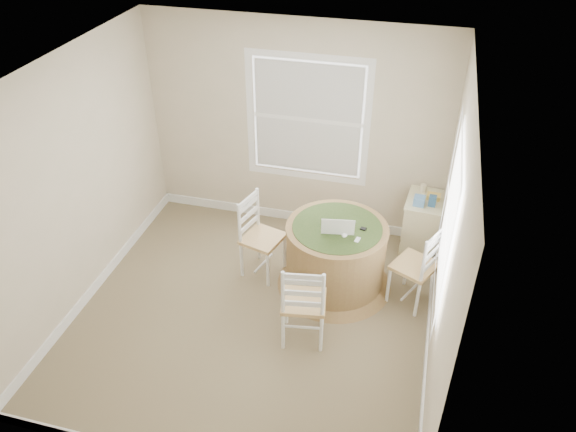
% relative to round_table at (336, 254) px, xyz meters
% --- Properties ---
extents(room, '(3.64, 3.64, 2.64)m').
position_rel_round_table_xyz_m(room, '(-0.57, -0.53, 0.87)').
color(room, '#796B4D').
rests_on(room, ground).
extents(round_table, '(1.27, 1.27, 0.78)m').
position_rel_round_table_xyz_m(round_table, '(0.00, 0.00, 0.00)').
color(round_table, olive).
rests_on(round_table, ground).
extents(chair_left, '(0.50, 0.51, 0.95)m').
position_rel_round_table_xyz_m(chair_left, '(-0.82, 0.00, 0.05)').
color(chair_left, white).
rests_on(chair_left, ground).
extents(chair_near, '(0.48, 0.46, 0.95)m').
position_rel_round_table_xyz_m(chair_near, '(-0.15, -0.86, 0.05)').
color(chair_near, white).
rests_on(chair_near, ground).
extents(chair_right, '(0.54, 0.55, 0.95)m').
position_rel_round_table_xyz_m(chair_right, '(0.84, -0.05, 0.05)').
color(chair_right, white).
rests_on(chair_right, ground).
extents(laptop, '(0.38, 0.35, 0.24)m').
position_rel_round_table_xyz_m(laptop, '(0.01, -0.05, 0.39)').
color(laptop, white).
rests_on(laptop, round_table).
extents(mouse, '(0.08, 0.11, 0.03)m').
position_rel_round_table_xyz_m(mouse, '(0.10, -0.12, 0.36)').
color(mouse, white).
rests_on(mouse, round_table).
extents(phone, '(0.06, 0.10, 0.02)m').
position_rel_round_table_xyz_m(phone, '(0.24, -0.17, 0.35)').
color(phone, '#B7BABF').
rests_on(phone, round_table).
extents(keys, '(0.07, 0.06, 0.02)m').
position_rel_round_table_xyz_m(keys, '(0.27, 0.03, 0.36)').
color(keys, black).
rests_on(keys, round_table).
extents(corner_chest, '(0.46, 0.60, 0.75)m').
position_rel_round_table_xyz_m(corner_chest, '(0.87, 0.82, -0.05)').
color(corner_chest, beige).
rests_on(corner_chest, ground).
extents(tissue_box, '(0.13, 0.13, 0.10)m').
position_rel_round_table_xyz_m(tissue_box, '(0.80, 0.70, 0.38)').
color(tissue_box, '#5B91D1').
rests_on(tissue_box, corner_chest).
extents(box_yellow, '(0.16, 0.11, 0.06)m').
position_rel_round_table_xyz_m(box_yellow, '(0.95, 0.86, 0.36)').
color(box_yellow, '#F0C654').
rests_on(box_yellow, corner_chest).
extents(box_blue, '(0.09, 0.09, 0.12)m').
position_rel_round_table_xyz_m(box_blue, '(0.94, 0.72, 0.39)').
color(box_blue, '#2D5987').
rests_on(box_blue, corner_chest).
extents(cup_cream, '(0.07, 0.07, 0.09)m').
position_rel_round_table_xyz_m(cup_cream, '(0.82, 0.99, 0.37)').
color(cup_cream, beige).
rests_on(cup_cream, corner_chest).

